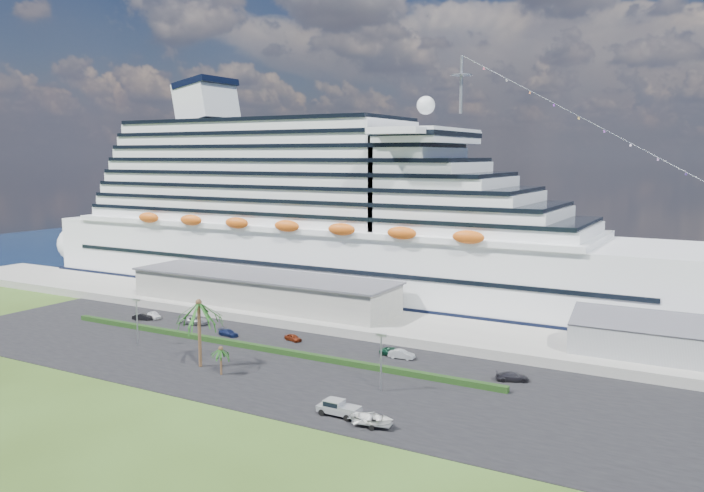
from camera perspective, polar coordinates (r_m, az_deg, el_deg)
The scene contains 22 objects.
ground at distance 103.48m, azimuth -9.78°, elevation -11.30°, with size 420.00×420.00×0.00m, color #304416.
asphalt_lot at distance 111.74m, azimuth -6.16°, elevation -9.77°, with size 140.00×38.00×0.12m, color black.
wharf at distance 135.23m, azimuth 1.05°, elevation -6.29°, with size 240.00×20.00×1.80m, color gray.
water at distance 217.32m, azimuth 12.43°, elevation -1.43°, with size 420.00×160.00×0.02m, color #0B1633.
cruise_ship at distance 163.67m, azimuth -1.56°, elevation 1.74°, with size 191.00×38.00×54.00m.
terminal_building at distance 147.61m, azimuth -7.53°, elevation -3.55°, with size 61.00×15.00×6.30m.
port_shed at distance 119.48m, azimuth 23.73°, elevation -7.08°, with size 24.00×12.31×7.37m.
hedge at distance 120.02m, azimuth -7.90°, elevation -8.32°, with size 88.00×1.10×0.90m, color black.
lamp_post_left at distance 126.24m, azimuth -17.45°, elevation -5.57°, with size 1.60×0.35×8.27m.
lamp_post_right at distance 97.73m, azimuth 2.44°, elevation -9.05°, with size 1.60×0.35×8.27m.
palm_tall at distance 110.23m, azimuth -12.62°, elevation -5.23°, with size 8.82×8.82×11.13m.
palm_short at distance 106.98m, azimuth -10.86°, elevation -8.64°, with size 3.53×3.53×4.56m.
parked_car_0 at distance 146.46m, azimuth -16.11°, elevation -5.54°, with size 1.68×4.19×1.43m, color white.
parked_car_1 at distance 145.89m, azimuth -17.04°, elevation -5.65°, with size 1.35×3.89×1.28m, color black.
parked_car_2 at distance 139.63m, azimuth -12.94°, elevation -6.04°, with size 2.60×5.65×1.57m, color gray.
parked_car_3 at distance 129.57m, azimuth -10.23°, elevation -7.11°, with size 1.71×4.20×1.22m, color #141F48.
parked_car_4 at distance 124.68m, azimuth -4.92°, elevation -7.59°, with size 1.46×3.64×1.24m, color #66210D.
parked_car_5 at distance 114.14m, azimuth 4.14°, elevation -8.97°, with size 1.51×4.34×1.43m, color #A8ACAF.
parked_car_6 at distance 115.59m, azimuth 3.48°, elevation -8.78°, with size 2.16×4.67×1.30m, color #0C3220.
parked_car_7 at distance 105.76m, azimuth 13.17°, elevation -10.51°, with size 1.97×4.84×1.41m, color #222127.
pickup_truck at distance 90.05m, azimuth -1.14°, elevation -13.27°, with size 5.80×2.32×2.05m.
boat_trailer at distance 86.57m, azimuth 1.69°, elevation -14.12°, with size 6.36×4.69×1.76m.
Camera 1 is at (62.51, -75.46, 33.25)m, focal length 35.00 mm.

